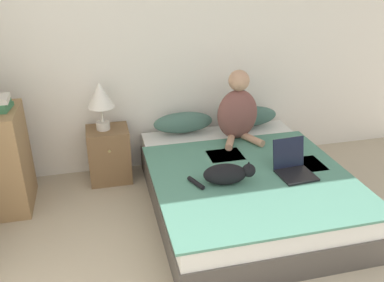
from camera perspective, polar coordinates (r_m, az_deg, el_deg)
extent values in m
cube|color=white|center=(4.19, 2.08, 13.52)|extent=(5.17, 0.05, 2.55)
cube|color=#4C4742|center=(3.71, 7.15, -7.57)|extent=(1.58, 1.95, 0.24)
cube|color=silver|center=(3.61, 7.31, -4.88)|extent=(1.56, 1.92, 0.16)
cube|color=#4C8470|center=(3.40, 8.54, -5.14)|extent=(1.63, 1.56, 0.02)
cube|color=silver|center=(3.73, 4.69, -2.04)|extent=(0.31, 0.26, 0.01)
cube|color=silver|center=(3.69, 15.66, -3.21)|extent=(0.30, 0.29, 0.01)
ellipsoid|color=#42665B|center=(4.15, -1.24, 2.61)|extent=(0.61, 0.21, 0.21)
ellipsoid|color=#42665B|center=(4.35, 7.98, 3.43)|extent=(0.61, 0.21, 0.21)
ellipsoid|color=brown|center=(3.99, 6.37, 3.73)|extent=(0.40, 0.22, 0.50)
sphere|color=tan|center=(3.88, 6.61, 8.43)|extent=(0.20, 0.20, 0.20)
cylinder|color=tan|center=(3.91, 5.39, -0.06)|extent=(0.18, 0.29, 0.07)
cylinder|color=tan|center=(3.99, 8.41, 0.26)|extent=(0.18, 0.29, 0.07)
ellipsoid|color=black|center=(3.24, 4.63, -4.67)|extent=(0.37, 0.22, 0.17)
sphere|color=black|center=(3.26, 7.98, -4.10)|extent=(0.11, 0.11, 0.11)
cone|color=black|center=(3.27, 7.90, -3.23)|extent=(0.05, 0.05, 0.05)
cone|color=black|center=(3.22, 8.14, -3.72)|extent=(0.05, 0.05, 0.05)
cylinder|color=black|center=(3.24, 0.56, -5.90)|extent=(0.11, 0.19, 0.04)
cube|color=black|center=(3.48, 14.44, -4.68)|extent=(0.30, 0.28, 0.02)
cube|color=black|center=(3.53, 13.38, -1.59)|extent=(0.29, 0.08, 0.25)
cube|color=brown|center=(4.13, -11.53, -1.87)|extent=(0.40, 0.34, 0.55)
sphere|color=tan|center=(3.91, -11.53, -1.43)|extent=(0.03, 0.03, 0.03)
cylinder|color=beige|center=(4.00, -12.36, 2.13)|extent=(0.13, 0.13, 0.08)
cylinder|color=beige|center=(3.96, -12.51, 3.66)|extent=(0.02, 0.02, 0.15)
cone|color=white|center=(3.89, -12.78, 6.35)|extent=(0.25, 0.25, 0.24)
cube|color=#99754C|center=(3.89, -24.19, -2.39)|extent=(0.28, 0.57, 0.92)
cube|color=#3D7A51|center=(3.72, -25.36, 4.24)|extent=(0.19, 0.24, 0.04)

